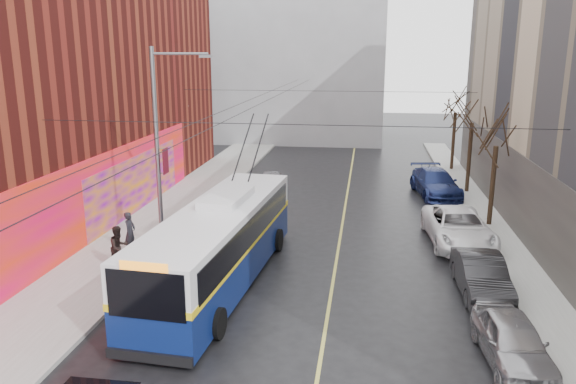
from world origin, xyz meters
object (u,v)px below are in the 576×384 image
object	(u,v)px
trolleybus	(219,243)
pedestrian_b	(119,247)
tree_near	(497,131)
pedestrian_a	(130,232)
streetlight_pole	(161,146)
tree_mid	(473,110)
parked_car_c	(458,227)
parked_car_a	(513,341)
parked_car_b	(481,276)
tree_far	(456,102)
parked_car_d	(435,183)
following_car	(271,183)

from	to	relation	value
trolleybus	pedestrian_b	distance (m)	4.45
tree_near	trolleybus	world-z (taller)	tree_near
tree_near	pedestrian_a	distance (m)	18.23
streetlight_pole	pedestrian_b	xyz separation A→B (m)	(-1.07, -2.43, -3.79)
tree_mid	parked_car_c	size ratio (longest dim) A/B	1.15
tree_mid	parked_car_a	bearing A→B (deg)	-95.60
tree_mid	pedestrian_b	size ratio (longest dim) A/B	3.68
parked_car_b	trolleybus	bearing A→B (deg)	-179.26
parked_car_b	pedestrian_b	size ratio (longest dim) A/B	2.47
trolleybus	tree_near	bearing A→B (deg)	41.55
tree_near	tree_far	size ratio (longest dim) A/B	0.97
streetlight_pole	pedestrian_b	bearing A→B (deg)	-113.77
pedestrian_a	pedestrian_b	world-z (taller)	same
tree_near	pedestrian_a	bearing A→B (deg)	-158.70
tree_far	parked_car_d	world-z (taller)	tree_far
trolleybus	parked_car_d	distance (m)	18.04
tree_near	trolleybus	distance (m)	15.25
pedestrian_a	pedestrian_b	xyz separation A→B (m)	(0.38, -1.97, 0.00)
following_car	tree_far	bearing A→B (deg)	28.26
tree_mid	tree_far	world-z (taller)	tree_mid
tree_mid	pedestrian_b	bearing A→B (deg)	-136.40
parked_car_c	pedestrian_b	bearing A→B (deg)	-163.08
following_car	pedestrian_a	xyz separation A→B (m)	(-4.30, -11.73, 0.37)
streetlight_pole	tree_far	distance (m)	25.09
trolleybus	parked_car_c	world-z (taller)	trolleybus
trolleybus	parked_car_d	size ratio (longest dim) A/B	2.26
trolleybus	parked_car_b	size ratio (longest dim) A/B	2.83
pedestrian_a	tree_near	bearing A→B (deg)	-66.44
tree_near	parked_car_b	xyz separation A→B (m)	(-2.00, -8.59, -4.24)
parked_car_c	parked_car_d	world-z (taller)	parked_car_d
following_car	parked_car_c	bearing A→B (deg)	-45.71
tree_mid	pedestrian_b	world-z (taller)	tree_mid
parked_car_a	pedestrian_a	size ratio (longest dim) A/B	2.27
tree_near	parked_car_d	xyz separation A→B (m)	(-2.06, 6.12, -4.16)
streetlight_pole	parked_car_d	distance (m)	18.28
streetlight_pole	parked_car_c	xyz separation A→B (m)	(13.14, 3.06, -4.04)
streetlight_pole	parked_car_d	xyz separation A→B (m)	(13.08, 12.12, -4.03)
parked_car_d	tree_far	bearing A→B (deg)	66.19
parked_car_c	pedestrian_b	distance (m)	15.24
following_car	pedestrian_b	distance (m)	14.25
following_car	streetlight_pole	bearing A→B (deg)	-111.37
parked_car_a	following_car	xyz separation A→B (m)	(-10.29, 18.65, -0.01)
tree_far	pedestrian_b	distance (m)	27.98
tree_mid	parked_car_d	xyz separation A→B (m)	(-2.06, -0.88, -4.44)
trolleybus	following_car	bearing A→B (deg)	96.04
parked_car_a	parked_car_c	world-z (taller)	parked_car_c
tree_mid	pedestrian_a	world-z (taller)	tree_mid
tree_far	pedestrian_b	size ratio (longest dim) A/B	3.62
streetlight_pole	tree_near	world-z (taller)	streetlight_pole
streetlight_pole	tree_far	xyz separation A→B (m)	(15.14, 20.00, 0.30)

